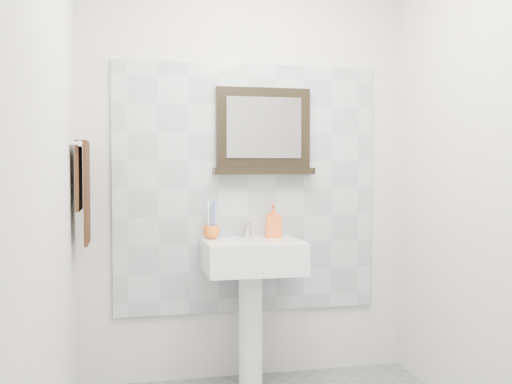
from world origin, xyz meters
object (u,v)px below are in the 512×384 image
Objects in this scene: pedestal_sink at (252,272)px; soap_dispenser at (273,221)px; hand_towel at (84,184)px; toothbrush_cup at (212,232)px; framed_mirror at (263,134)px.

soap_dispenser is (0.15, 0.11, 0.28)m from pedestal_sink.
hand_towel is (-1.08, -0.14, 0.23)m from soap_dispenser.
framed_mirror reaches higher than toothbrush_cup.
framed_mirror reaches higher than soap_dispenser.
hand_towel reaches higher than pedestal_sink.
hand_towel is at bearing -178.26° from pedestal_sink.
soap_dispenser reaches higher than pedestal_sink.
framed_mirror is (-0.04, 0.07, 0.52)m from soap_dispenser.
pedestal_sink is at bearing 1.74° from hand_towel.
pedestal_sink is 0.34m from soap_dispenser.
framed_mirror is at bearing 12.59° from toothbrush_cup.
pedestal_sink reaches higher than toothbrush_cup.
toothbrush_cup is 0.67m from framed_mirror.
framed_mirror reaches higher than hand_towel.
pedestal_sink is 1.57× the size of framed_mirror.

